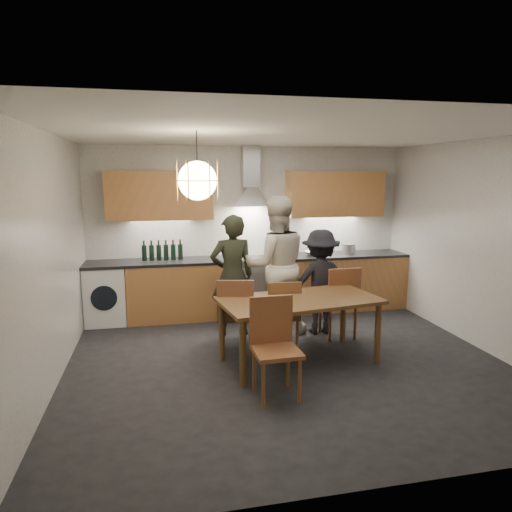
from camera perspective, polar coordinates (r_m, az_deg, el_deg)
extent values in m
plane|color=black|center=(5.50, 3.82, -13.03)|extent=(5.00, 5.00, 0.00)
cube|color=white|center=(7.30, -0.89, 3.34)|extent=(5.00, 0.02, 2.60)
cube|color=white|center=(3.08, 15.64, -6.43)|extent=(5.00, 0.02, 2.60)
cube|color=white|center=(5.05, -24.41, -0.58)|extent=(0.02, 4.50, 2.60)
cube|color=white|center=(6.29, 26.46, 1.20)|extent=(0.02, 4.50, 2.60)
cube|color=white|center=(5.08, 4.17, 15.07)|extent=(5.00, 4.50, 0.02)
cube|color=tan|center=(7.03, -9.86, -4.29)|extent=(1.45, 0.60, 0.86)
cube|color=tan|center=(7.59, 10.59, -3.24)|extent=(2.05, 0.60, 0.86)
cube|color=white|center=(7.07, -18.21, -4.60)|extent=(0.58, 0.58, 0.85)
cube|color=black|center=(6.93, -12.45, -0.77)|extent=(2.05, 0.62, 0.04)
cube|color=black|center=(7.50, 10.70, 0.11)|extent=(2.05, 0.62, 0.04)
cube|color=silver|center=(7.17, -0.40, -4.09)|extent=(0.90, 0.60, 0.80)
cube|color=black|center=(6.90, 0.08, -4.82)|extent=(0.78, 0.02, 0.42)
cube|color=slate|center=(7.07, -0.41, -0.64)|extent=(0.90, 0.60, 0.08)
cube|color=silver|center=(6.81, 0.03, -0.54)|extent=(0.90, 0.08, 0.04)
cube|color=tan|center=(6.94, -11.92, 7.42)|extent=(1.55, 0.35, 0.72)
cube|color=tan|center=(7.47, 9.86, 7.67)|extent=(1.55, 0.35, 0.72)
cube|color=silver|center=(7.12, -0.70, 11.16)|extent=(0.26, 0.22, 0.62)
cylinder|color=black|center=(4.78, -7.39, 12.32)|extent=(0.01, 0.01, 0.50)
sphere|color=#FFE0A5|center=(4.78, -7.32, 9.33)|extent=(0.40, 0.40, 0.40)
torus|color=gold|center=(4.78, -7.32, 9.33)|extent=(0.43, 0.43, 0.01)
cube|color=brown|center=(5.27, 5.46, -5.53)|extent=(1.92, 1.17, 0.04)
cylinder|color=brown|center=(4.76, -1.66, -12.06)|extent=(0.07, 0.07, 0.72)
cylinder|color=brown|center=(5.42, -4.30, -9.27)|extent=(0.07, 0.07, 0.72)
cylinder|color=brown|center=(5.49, 14.96, -9.34)|extent=(0.07, 0.07, 0.72)
cylinder|color=brown|center=(6.08, 10.84, -7.29)|extent=(0.07, 0.07, 0.72)
cube|color=brown|center=(5.61, -2.53, -7.50)|extent=(0.50, 0.50, 0.04)
cube|color=brown|center=(5.35, -2.60, -5.51)|extent=(0.43, 0.12, 0.47)
cylinder|color=brown|center=(5.85, -0.74, -9.23)|extent=(0.04, 0.04, 0.44)
cylinder|color=brown|center=(5.53, -0.72, -10.42)|extent=(0.04, 0.04, 0.44)
cylinder|color=brown|center=(5.86, -4.20, -9.22)|extent=(0.04, 0.04, 0.44)
cylinder|color=brown|center=(5.53, -4.39, -10.42)|extent=(0.04, 0.04, 0.44)
cube|color=brown|center=(5.72, 3.17, -7.43)|extent=(0.43, 0.43, 0.04)
cube|color=brown|center=(5.48, 3.61, -5.58)|extent=(0.41, 0.06, 0.45)
cylinder|color=brown|center=(5.98, 4.37, -8.96)|extent=(0.03, 0.03, 0.42)
cylinder|color=brown|center=(5.68, 5.16, -10.02)|extent=(0.03, 0.03, 0.42)
cylinder|color=brown|center=(5.91, 1.22, -9.15)|extent=(0.03, 0.03, 0.42)
cylinder|color=brown|center=(5.61, 1.84, -10.24)|extent=(0.03, 0.03, 0.42)
cube|color=brown|center=(6.24, 10.19, -5.72)|extent=(0.45, 0.45, 0.04)
cube|color=brown|center=(6.00, 11.01, -3.81)|extent=(0.44, 0.05, 0.48)
cylinder|color=brown|center=(6.54, 10.96, -7.27)|extent=(0.04, 0.04, 0.45)
cylinder|color=brown|center=(6.23, 12.29, -8.20)|extent=(0.04, 0.04, 0.45)
cylinder|color=brown|center=(6.41, 8.01, -7.55)|extent=(0.04, 0.04, 0.45)
cylinder|color=brown|center=(6.09, 9.22, -8.52)|extent=(0.04, 0.04, 0.45)
cube|color=brown|center=(4.51, 2.57, -11.85)|extent=(0.46, 0.46, 0.04)
cube|color=brown|center=(4.60, 1.88, -7.91)|extent=(0.44, 0.06, 0.48)
cylinder|color=brown|center=(4.41, 0.92, -15.89)|extent=(0.04, 0.04, 0.45)
cylinder|color=brown|center=(4.72, -0.24, -14.05)|extent=(0.04, 0.04, 0.45)
cylinder|color=brown|center=(4.50, 5.48, -15.34)|extent=(0.04, 0.04, 0.45)
cylinder|color=brown|center=(4.81, 4.02, -13.59)|extent=(0.04, 0.04, 0.45)
imported|color=black|center=(6.15, -2.99, -2.45)|extent=(0.63, 0.43, 1.65)
imported|color=beige|center=(6.23, 2.47, -1.16)|extent=(0.94, 0.74, 1.88)
imported|color=black|center=(6.30, 8.02, -3.21)|extent=(0.95, 0.57, 1.44)
imported|color=#AAAAAD|center=(7.27, 7.24, 0.34)|extent=(0.34, 0.34, 0.07)
cylinder|color=#B8B7BB|center=(7.52, 11.47, 0.87)|extent=(0.22, 0.22, 0.16)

